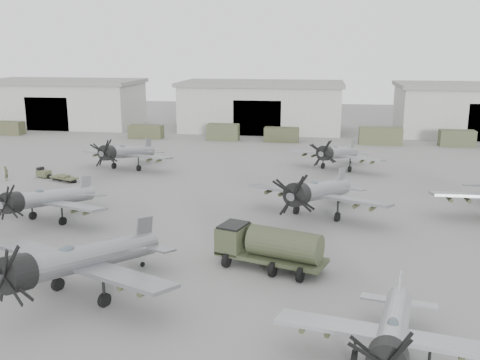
# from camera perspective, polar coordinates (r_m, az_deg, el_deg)

# --- Properties ---
(ground) EXTENTS (220.00, 220.00, 0.00)m
(ground) POSITION_cam_1_polar(r_m,az_deg,el_deg) (38.94, -8.15, -8.46)
(ground) COLOR slate
(ground) RESTS_ON ground
(hangar_left) EXTENTS (29.00, 14.80, 8.70)m
(hangar_left) POSITION_cam_1_polar(r_m,az_deg,el_deg) (108.47, -18.26, 7.85)
(hangar_left) COLOR #A9AA9F
(hangar_left) RESTS_ON ground
(hangar_center) EXTENTS (29.00, 14.80, 8.70)m
(hangar_center) POSITION_cam_1_polar(r_m,az_deg,el_deg) (97.48, 2.31, 7.91)
(hangar_center) COLOR #A9AA9F
(hangar_center) RESTS_ON ground
(support_truck_0) EXTENTS (5.67, 2.20, 2.26)m
(support_truck_0) POSITION_cam_1_polar(r_m,az_deg,el_deg) (100.89, -23.62, 5.10)
(support_truck_0) COLOR #43442C
(support_truck_0) RESTS_ON ground
(support_truck_2) EXTENTS (5.60, 2.20, 2.18)m
(support_truck_2) POSITION_cam_1_polar(r_m,az_deg,el_deg) (90.14, -9.99, 5.10)
(support_truck_2) COLOR #43442C
(support_truck_2) RESTS_ON ground
(support_truck_3) EXTENTS (5.08, 2.20, 2.64)m
(support_truck_3) POSITION_cam_1_polar(r_m,az_deg,el_deg) (86.85, -1.80, 5.13)
(support_truck_3) COLOR #40452D
(support_truck_3) RESTS_ON ground
(support_truck_4) EXTENTS (5.49, 2.20, 2.27)m
(support_truck_4) POSITION_cam_1_polar(r_m,az_deg,el_deg) (85.69, 4.45, 4.84)
(support_truck_4) COLOR #3B3C27
(support_truck_4) RESTS_ON ground
(support_truck_5) EXTENTS (6.52, 2.20, 2.63)m
(support_truck_5) POSITION_cam_1_polar(r_m,az_deg,el_deg) (85.92, 14.75, 4.57)
(support_truck_5) COLOR #47492F
(support_truck_5) RESTS_ON ground
(support_truck_6) EXTENTS (5.18, 2.20, 2.48)m
(support_truck_6) POSITION_cam_1_polar(r_m,az_deg,el_deg) (87.87, 22.13, 4.15)
(support_truck_6) COLOR #3F462D
(support_truck_6) RESTS_ON ground
(aircraft_near_1) EXTENTS (13.20, 11.95, 5.38)m
(aircraft_near_1) POSITION_cam_1_polar(r_m,az_deg,el_deg) (33.54, -17.10, -8.25)
(aircraft_near_1) COLOR gray
(aircraft_near_1) RESTS_ON ground
(aircraft_near_2) EXTENTS (11.22, 10.10, 4.45)m
(aircraft_near_2) POSITION_cam_1_polar(r_m,az_deg,el_deg) (26.53, 15.98, -15.38)
(aircraft_near_2) COLOR #9EA1A6
(aircraft_near_2) RESTS_ON ground
(aircraft_mid_1) EXTENTS (11.56, 10.40, 4.62)m
(aircraft_mid_1) POSITION_cam_1_polar(r_m,az_deg,el_deg) (48.80, -20.12, -1.92)
(aircraft_mid_1) COLOR gray
(aircraft_mid_1) RESTS_ON ground
(aircraft_mid_2) EXTENTS (12.90, 11.68, 5.26)m
(aircraft_mid_2) POSITION_cam_1_polar(r_m,az_deg,el_deg) (47.48, 8.17, -1.26)
(aircraft_mid_2) COLOR gray
(aircraft_mid_2) RESTS_ON ground
(aircraft_far_0) EXTENTS (12.06, 10.86, 4.79)m
(aircraft_far_0) POSITION_cam_1_polar(r_m,az_deg,el_deg) (66.99, -12.18, 2.88)
(aircraft_far_0) COLOR gray
(aircraft_far_0) RESTS_ON ground
(aircraft_far_1) EXTENTS (11.40, 10.33, 4.67)m
(aircraft_far_1) POSITION_cam_1_polar(r_m,az_deg,el_deg) (66.34, 10.24, 2.81)
(aircraft_far_1) COLOR gray
(aircraft_far_1) RESTS_ON ground
(fuel_tanker) EXTENTS (7.96, 4.70, 2.92)m
(fuel_tanker) POSITION_cam_1_polar(r_m,az_deg,el_deg) (36.79, 3.18, -6.90)
(fuel_tanker) COLOR #343A26
(fuel_tanker) RESTS_ON ground
(tug_trailer) EXTENTS (5.87, 3.28, 1.19)m
(tug_trailer) POSITION_cam_1_polar(r_m,az_deg,el_deg) (65.15, -19.49, 0.50)
(tug_trailer) COLOR #474B31
(tug_trailer) RESTS_ON ground
(ground_crew) EXTENTS (0.41, 0.61, 1.64)m
(ground_crew) POSITION_cam_1_polar(r_m,az_deg,el_deg) (66.18, -23.66, 0.66)
(ground_crew) COLOR #3F3D29
(ground_crew) RESTS_ON ground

